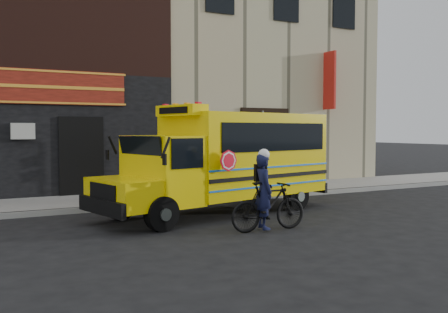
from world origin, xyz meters
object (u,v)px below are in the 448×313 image
at_px(sign_pole, 263,149).
at_px(bicycle, 269,206).
at_px(school_bus, 228,158).
at_px(cyclist, 264,193).

height_order(sign_pole, bicycle, sign_pole).
bearing_deg(school_bus, bicycle, -98.18).
bearing_deg(cyclist, bicycle, -112.89).
height_order(bicycle, cyclist, cyclist).
bearing_deg(sign_pole, bicycle, -120.97).
distance_m(sign_pole, cyclist, 5.88).
bearing_deg(sign_pole, school_bus, -138.08).
xyz_separation_m(school_bus, bicycle, (-0.38, -2.65, -0.94)).
distance_m(school_bus, cyclist, 2.71).
bearing_deg(cyclist, school_bus, 0.16).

